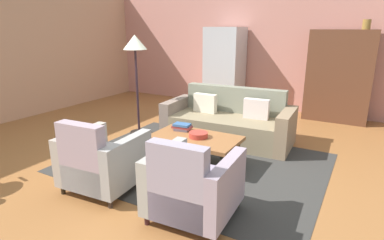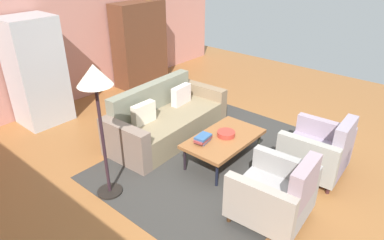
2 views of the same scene
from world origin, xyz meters
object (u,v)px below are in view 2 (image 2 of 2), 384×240
Objects in this scene: armchair_right at (320,152)px; floor_lamp at (96,88)px; couch at (165,120)px; armchair_left at (277,196)px; refrigerator at (36,72)px; book_stack at (203,139)px; coffee_table at (224,139)px; cabinet at (140,44)px; fruit_bowl at (226,134)px.

floor_lamp is (-2.14, 1.85, 1.10)m from armchair_right.
couch is 2.43m from armchair_left.
armchair_right is 4.72m from refrigerator.
floor_lamp reaches higher than armchair_right.
armchair_left is 0.48× the size of refrigerator.
armchair_right is 2.98× the size of book_stack.
armchair_right is 0.48× the size of refrigerator.
refrigerator reaches higher than coffee_table.
armchair_right is 0.49× the size of cabinet.
armchair_right reaches higher than book_stack.
floor_lamp is at bearing -138.06° from cabinet.
couch is 1.20m from fruit_bowl.
floor_lamp reaches higher than armchair_left.
coffee_table is 0.70× the size of floor_lamp.
floor_lamp is at bearing 15.17° from couch.
floor_lamp is at bearing 156.50° from book_stack.
fruit_bowl is at bearing -22.74° from book_stack.
book_stack is at bearing 153.86° from coffee_table.
coffee_table is 0.67× the size of cabinet.
fruit_bowl is (0.05, 0.00, 0.07)m from coffee_table.
armchair_left is 1.00× the size of armchair_right.
book_stack is 3.65m from cabinet.
floor_lamp is (-1.53, -0.50, 1.16)m from couch.
fruit_bowl is 0.88× the size of book_stack.
book_stack reaches higher than fruit_bowl.
refrigerator is at bearing 91.38° from armchair_left.
armchair_right reaches higher than fruit_bowl.
coffee_table is 4.07× the size of book_stack.
armchair_right is (1.20, -0.00, 0.00)m from armchair_left.
floor_lamp is (-1.54, 0.68, 1.07)m from coffee_table.
cabinet reaches higher than armchair_right.
couch is 1.98m from floor_lamp.
fruit_bowl is 0.14× the size of refrigerator.
fruit_bowl is 0.15× the size of floor_lamp.
refrigerator is at bearing -177.54° from cabinet.
armchair_right is at bearing -64.63° from fruit_bowl.
armchair_right is 1.60m from book_stack.
armchair_left is (-0.60, -1.17, -0.03)m from coffee_table.
armchair_left reaches higher than couch.
fruit_bowl is at bearing -112.29° from cabinet.
couch reaches higher than book_stack.
fruit_bowl is at bearing -23.34° from floor_lamp.
armchair_left is at bearing -63.07° from floor_lamp.
coffee_table is 1.36× the size of armchair_right.
book_stack is 1.67m from floor_lamp.
book_stack is at bearing -118.25° from cabinet.
coffee_table is at bearing -24.02° from floor_lamp.
couch is 2.43m from armchair_right.
cabinet is at bearing 76.47° from armchair_right.
coffee_table is 4.61× the size of fruit_bowl.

